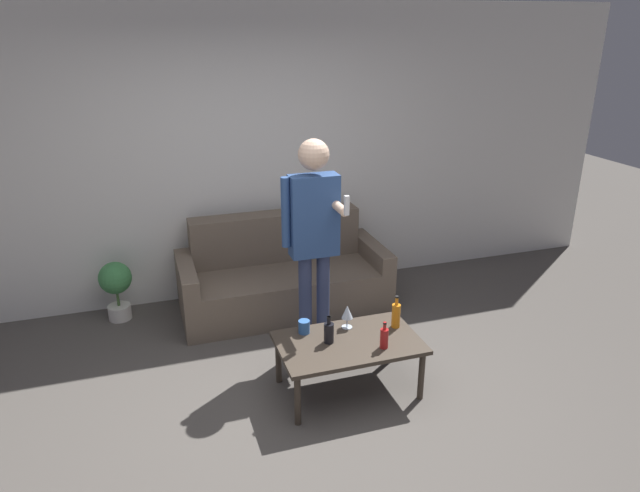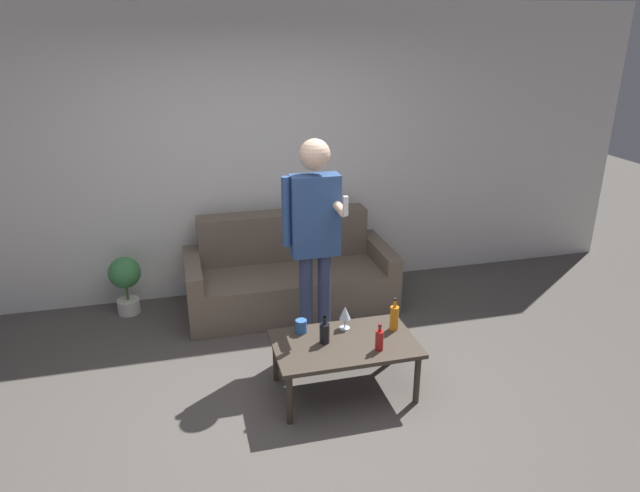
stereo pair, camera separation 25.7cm
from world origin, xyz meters
TOP-DOWN VIEW (x-y plane):
  - ground_plane at (0.00, 0.00)m, footprint 16.00×16.00m
  - wall_back at (0.00, 2.30)m, footprint 8.00×0.06m
  - couch at (0.33, 1.83)m, footprint 1.88×0.83m
  - coffee_table at (0.44, 0.39)m, footprint 1.00×0.61m
  - bottle_orange at (0.30, 0.42)m, footprint 0.07×0.07m
  - bottle_green at (0.83, 0.47)m, footprint 0.06×0.06m
  - bottle_dark at (0.63, 0.23)m, footprint 0.06×0.06m
  - wine_glass_near at (0.49, 0.57)m, footprint 0.08×0.08m
  - cup_on_table at (0.17, 0.59)m, footprint 0.08×0.08m
  - person_standing_front at (0.37, 0.99)m, footprint 0.43×0.43m
  - potted_plant at (-1.14, 2.04)m, footprint 0.29×0.29m

SIDE VIEW (x-z plane):
  - ground_plane at x=0.00m, z-range 0.00..0.00m
  - couch at x=0.33m, z-range -0.13..0.72m
  - potted_plant at x=-1.14m, z-range 0.07..0.61m
  - coffee_table at x=0.44m, z-range 0.16..0.57m
  - cup_on_table at x=0.17m, z-range 0.41..0.50m
  - bottle_dark at x=0.63m, z-range 0.39..0.58m
  - bottle_orange at x=0.30m, z-range 0.39..0.59m
  - bottle_green at x=0.83m, z-range 0.38..0.63m
  - wine_glass_near at x=0.49m, z-range 0.44..0.62m
  - person_standing_front at x=0.37m, z-range 0.18..1.91m
  - wall_back at x=0.00m, z-range 0.00..2.70m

